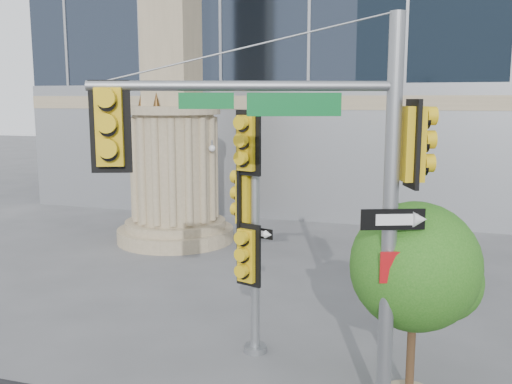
% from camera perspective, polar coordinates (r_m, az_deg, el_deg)
% --- Properties ---
extents(ground, '(120.00, 120.00, 0.00)m').
position_cam_1_polar(ground, '(12.10, -0.19, -16.95)').
color(ground, '#545456').
rests_on(ground, ground).
extents(monument, '(4.40, 4.40, 16.60)m').
position_cam_1_polar(monument, '(21.46, -8.34, 9.63)').
color(monument, gray).
rests_on(monument, ground).
extents(main_signal_pole, '(4.92, 2.24, 6.65)m').
position_cam_1_polar(main_signal_pole, '(8.91, 5.99, 1.33)').
color(main_signal_pole, slate).
rests_on(main_signal_pole, ground).
extents(secondary_signal_pole, '(0.90, 0.83, 5.22)m').
position_cam_1_polar(secondary_signal_pole, '(11.67, -0.64, -2.00)').
color(secondary_signal_pole, slate).
rests_on(secondary_signal_pole, ground).
extents(street_tree, '(2.32, 2.26, 3.61)m').
position_cam_1_polar(street_tree, '(10.41, 15.81, -7.67)').
color(street_tree, gray).
rests_on(street_tree, ground).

